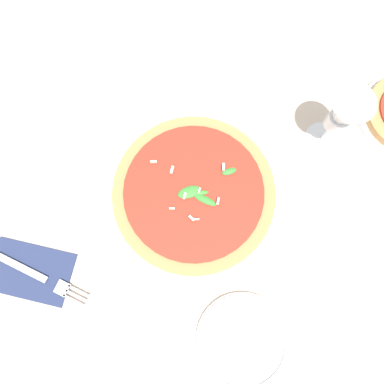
# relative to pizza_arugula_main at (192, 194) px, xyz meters

# --- Properties ---
(ground_plane) EXTENTS (6.00, 6.00, 0.00)m
(ground_plane) POSITION_rel_pizza_arugula_main_xyz_m (0.02, -0.01, -0.02)
(ground_plane) COLOR beige
(pizza_arugula_main) EXTENTS (0.32, 0.32, 0.05)m
(pizza_arugula_main) POSITION_rel_pizza_arugula_main_xyz_m (0.00, 0.00, 0.00)
(pizza_arugula_main) COLOR white
(pizza_arugula_main) RESTS_ON ground_plane
(wine_glass) EXTENTS (0.07, 0.07, 0.15)m
(wine_glass) POSITION_rel_pizza_arugula_main_xyz_m (0.23, 0.16, 0.09)
(wine_glass) COLOR white
(wine_glass) RESTS_ON ground_plane
(napkin) EXTENTS (0.15, 0.11, 0.01)m
(napkin) POSITION_rel_pizza_arugula_main_xyz_m (-0.27, -0.19, -0.01)
(napkin) COLOR navy
(napkin) RESTS_ON ground_plane
(fork) EXTENTS (0.21, 0.08, 0.00)m
(fork) POSITION_rel_pizza_arugula_main_xyz_m (-0.26, -0.19, -0.01)
(fork) COLOR silver
(fork) RESTS_ON ground_plane
(side_plate_white) EXTENTS (0.16, 0.16, 0.02)m
(side_plate_white) POSITION_rel_pizza_arugula_main_xyz_m (0.12, -0.24, -0.01)
(side_plate_white) COLOR white
(side_plate_white) RESTS_ON ground_plane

